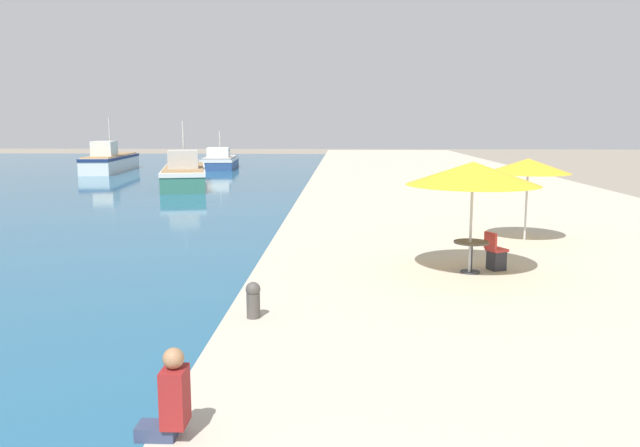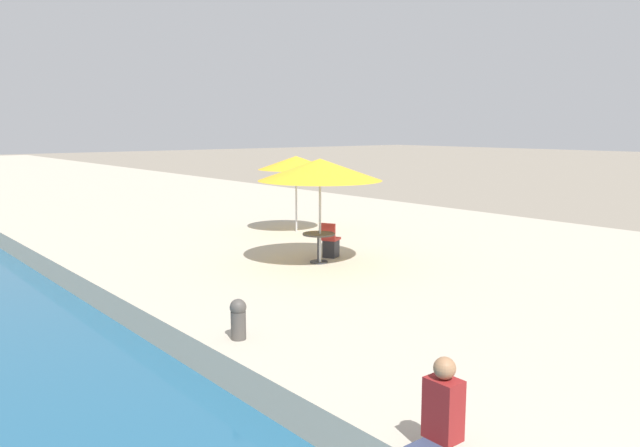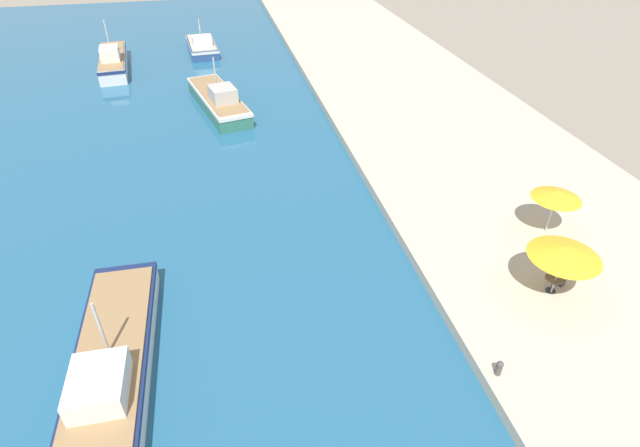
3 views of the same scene
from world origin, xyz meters
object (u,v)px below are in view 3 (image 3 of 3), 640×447
at_px(cafe_umbrella_white, 557,195).
at_px(fishing_boat_near, 111,363).
at_px(cafe_umbrella_pink, 565,252).
at_px(cafe_chair_left, 561,279).
at_px(fishing_boat_far, 113,60).
at_px(fishing_boat_distant, 202,46).
at_px(mooring_bollard, 499,368).
at_px(cafe_table, 553,282).
at_px(fishing_boat_mid, 219,100).

bearing_deg(cafe_umbrella_white, fishing_boat_near, -168.38).
height_order(cafe_umbrella_pink, cafe_chair_left, cafe_umbrella_pink).
xyz_separation_m(cafe_umbrella_white, cafe_chair_left, (-1.76, -3.80, -1.88)).
distance_m(fishing_boat_far, fishing_boat_distant, 9.45).
bearing_deg(fishing_boat_distant, mooring_bollard, -82.92).
bearing_deg(cafe_chair_left, fishing_boat_distant, 173.29).
xyz_separation_m(fishing_boat_near, fishing_boat_far, (-4.19, 38.15, 0.18)).
height_order(fishing_boat_distant, cafe_chair_left, fishing_boat_distant).
height_order(cafe_table, mooring_bollard, cafe_table).
xyz_separation_m(fishing_boat_distant, cafe_umbrella_pink, (14.11, -42.08, 2.18)).
relative_size(fishing_boat_mid, cafe_umbrella_pink, 3.44).
bearing_deg(fishing_boat_far, cafe_umbrella_white, -58.85).
bearing_deg(cafe_chair_left, cafe_table, -90.00).
xyz_separation_m(fishing_boat_far, fishing_boat_distant, (8.56, 4.00, -0.22)).
bearing_deg(cafe_umbrella_white, mooring_bollard, -132.01).
distance_m(fishing_boat_far, cafe_umbrella_pink, 44.35).
distance_m(fishing_boat_far, cafe_chair_left, 44.31).
xyz_separation_m(cafe_umbrella_pink, cafe_chair_left, (0.69, 0.42, -1.99)).
distance_m(fishing_boat_near, cafe_table, 18.53).
xyz_separation_m(fishing_boat_mid, cafe_table, (13.23, -25.57, 0.26)).
distance_m(fishing_boat_near, cafe_umbrella_white, 21.47).
relative_size(fishing_boat_mid, cafe_chair_left, 11.37).
xyz_separation_m(cafe_umbrella_pink, cafe_table, (0.05, 0.10, -1.78)).
relative_size(fishing_boat_mid, cafe_table, 12.93).
relative_size(fishing_boat_far, mooring_bollard, 16.02).
height_order(fishing_boat_far, cafe_umbrella_pink, fishing_boat_far).
xyz_separation_m(fishing_boat_distant, cafe_umbrella_white, (16.56, -37.85, 2.08)).
bearing_deg(cafe_umbrella_white, fishing_boat_far, 126.58).
bearing_deg(fishing_boat_near, cafe_umbrella_white, 12.42).
relative_size(fishing_boat_far, cafe_umbrella_white, 4.33).
distance_m(cafe_chair_left, mooring_bollard, 6.49).
distance_m(fishing_boat_far, cafe_umbrella_white, 42.19).
bearing_deg(mooring_bollard, fishing_boat_mid, 106.60).
distance_m(cafe_umbrella_white, cafe_chair_left, 4.59).
relative_size(fishing_boat_mid, fishing_boat_distant, 1.39).
xyz_separation_m(fishing_boat_distant, cafe_table, (14.16, -41.97, 0.40)).
xyz_separation_m(fishing_boat_mid, mooring_bollard, (8.69, -29.16, 0.07)).
distance_m(fishing_boat_mid, cafe_chair_left, 28.81).
relative_size(fishing_boat_mid, cafe_umbrella_white, 4.27).
distance_m(fishing_boat_far, mooring_bollard, 45.36).
distance_m(fishing_boat_mid, cafe_umbrella_pink, 28.93).
bearing_deg(cafe_umbrella_white, cafe_umbrella_pink, -120.13).
xyz_separation_m(fishing_boat_far, mooring_bollard, (18.18, -41.55, -0.01)).
bearing_deg(cafe_table, fishing_boat_distant, 108.64).
distance_m(cafe_table, mooring_bollard, 5.78).
relative_size(cafe_umbrella_white, mooring_bollard, 3.70).
xyz_separation_m(fishing_boat_distant, cafe_chair_left, (14.80, -41.65, 0.19)).
height_order(fishing_boat_near, fishing_boat_far, fishing_boat_far).
bearing_deg(cafe_table, cafe_umbrella_white, 59.72).
bearing_deg(fishing_boat_distant, cafe_umbrella_pink, -76.30).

